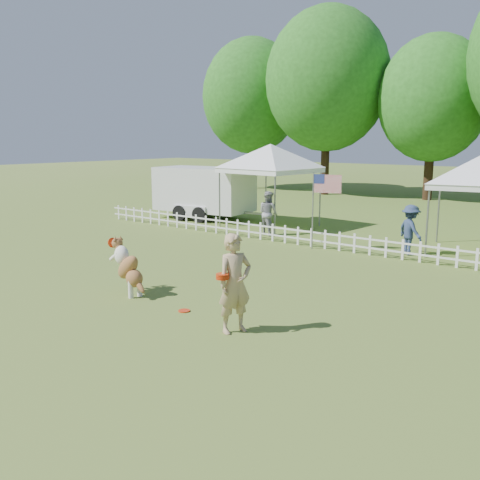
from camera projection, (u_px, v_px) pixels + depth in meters
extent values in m
plane|color=#4C6820|center=(186.00, 308.00, 10.88)|extent=(120.00, 120.00, 0.00)
imported|color=tan|center=(235.00, 284.00, 9.42)|extent=(0.63, 0.76, 1.79)
cylinder|color=red|center=(184.00, 311.00, 10.70)|extent=(0.31, 0.31, 0.02)
imported|color=#939398|center=(268.00, 213.00, 19.03)|extent=(0.89, 0.77, 1.57)
imported|color=navy|center=(410.00, 230.00, 15.77)|extent=(1.11, 1.01, 1.49)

